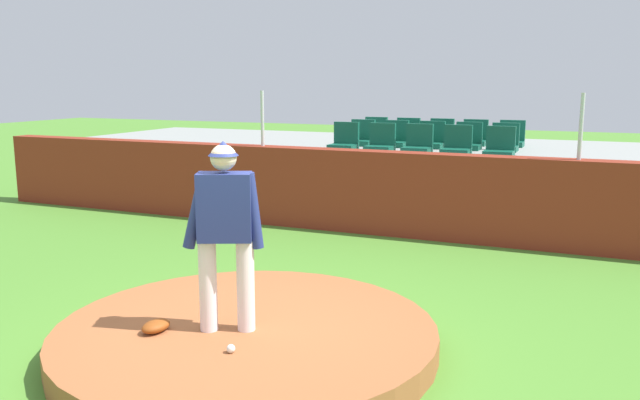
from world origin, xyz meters
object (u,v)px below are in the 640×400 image
Objects in this scene: fielding_glove at (156,326)px; stadium_chair_2 at (418,144)px; stadium_chair_6 at (395,138)px; stadium_chair_13 at (475,137)px; stadium_chair_11 at (407,135)px; stadium_chair_12 at (441,136)px; stadium_chair_1 at (381,142)px; stadium_chair_9 at (505,142)px; stadium_chair_0 at (344,141)px; stadium_chair_5 at (362,137)px; stadium_chair_3 at (457,145)px; pitcher at (225,223)px; stadium_chair_7 at (431,140)px; stadium_chair_14 at (511,138)px; baseball at (231,349)px; stadium_chair_8 at (468,141)px; stadium_chair_10 at (375,134)px; stadium_chair_4 at (500,147)px.

stadium_chair_2 is (0.67, 6.71, 1.11)m from fielding_glove.
stadium_chair_6 and stadium_chair_13 have the same top height.
stadium_chair_12 is (0.69, 0.03, 0.00)m from stadium_chair_11.
stadium_chair_6 is (0.00, 0.89, 0.00)m from stadium_chair_1.
stadium_chair_13 is at bearing -1.84° from fielding_glove.
stadium_chair_6 is 2.06m from stadium_chair_9.
stadium_chair_5 is at bearing -91.48° from stadium_chair_0.
pitcher is at bearing 83.00° from stadium_chair_3.
fielding_glove is 7.71m from stadium_chair_7.
stadium_chair_14 is at bearing -111.07° from stadium_chair_3.
stadium_chair_8 is at bearing 86.18° from baseball.
stadium_chair_9 is (1.38, 0.87, 0.00)m from stadium_chair_2.
stadium_chair_10 is at bearing -18.48° from stadium_chair_9.
fielding_glove is at bearing 90.08° from stadium_chair_1.
pitcher is 3.49× the size of stadium_chair_7.
stadium_chair_2 is at bearing 89.88° from stadium_chair_12.
stadium_chair_0 is at bearing 77.46° from pitcher.
baseball is at bearing 100.50° from stadium_chair_10.
stadium_chair_0 is 2.30m from stadium_chair_8.
stadium_chair_7 reaches higher than baseball.
stadium_chair_4 is 1.00× the size of stadium_chair_13.
fielding_glove is 0.60× the size of stadium_chair_3.
stadium_chair_0 is at bearing 0.52° from stadium_chair_3.
stadium_chair_8 is 1.65m from stadium_chair_11.
fielding_glove is 0.60× the size of stadium_chair_9.
pitcher reaches higher than stadium_chair_11.
stadium_chair_11 is (-0.69, 1.76, 0.00)m from stadium_chair_2.
stadium_chair_11 is 2.08m from stadium_chair_14.
stadium_chair_13 is (2.09, -0.04, 0.00)m from stadium_chair_10.
stadium_chair_3 is 1.00× the size of stadium_chair_5.
stadium_chair_7 is 1.00× the size of stadium_chair_10.
stadium_chair_4 is at bearing 52.61° from pitcher.
stadium_chair_1 and stadium_chair_8 have the same top height.
stadium_chair_14 is (2.06, 8.51, 1.11)m from fielding_glove.
stadium_chair_9 is 1.00× the size of stadium_chair_12.
fielding_glove is 8.66m from stadium_chair_13.
stadium_chair_1 is 1.00× the size of stadium_chair_3.
stadium_chair_7 and stadium_chair_11 have the same top height.
stadium_chair_1 is 2.10m from stadium_chair_4.
baseball is at bearing 91.30° from stadium_chair_12.
stadium_chair_6 and stadium_chair_12 have the same top height.
stadium_chair_9 is at bearing 146.42° from stadium_chair_12.
stadium_chair_14 is at bearing -90.49° from stadium_chair_9.
stadium_chair_13 reaches higher than fielding_glove.
stadium_chair_1 is at bearing 52.89° from stadium_chair_7.
stadium_chair_13 is (1.36, 8.48, 1.11)m from fielding_glove.
stadium_chair_11 is at bearing 95.90° from baseball.
stadium_chair_11 is at bearing -126.73° from stadium_chair_5.
stadium_chair_0 is (-1.59, 6.82, 1.13)m from baseball.
stadium_chair_12 is (-0.71, 0.90, 0.00)m from stadium_chair_8.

